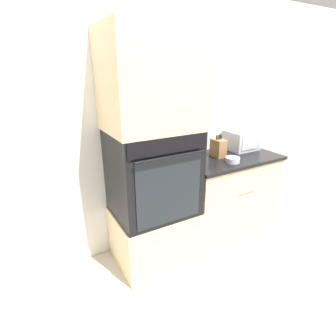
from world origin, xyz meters
The scene contains 11 objects.
ground_plane centered at (0.00, 0.00, 0.00)m, with size 12.00×12.00×0.00m, color beige.
wall_back centered at (0.00, 0.63, 1.25)m, with size 8.00×0.05×2.50m.
oven_cabinet_base centered at (-0.38, 0.30, 0.26)m, with size 0.75×0.60×0.52m.
wall_oven centered at (-0.38, 0.30, 0.91)m, with size 0.73×0.64×0.78m.
oven_cabinet_upper centered at (-0.38, 0.30, 1.70)m, with size 0.75×0.60×0.79m.
counter_unit centered at (0.53, 0.30, 0.46)m, with size 1.07×0.63×0.92m.
microwave centered at (0.82, 0.43, 1.03)m, with size 0.34×0.30×0.22m.
knife_block centered at (0.41, 0.35, 1.02)m, with size 0.11×0.15×0.23m.
bowl centered at (0.42, 0.13, 0.95)m, with size 0.14×0.14×0.05m.
condiment_jar_near centered at (0.18, 0.48, 0.97)m, with size 0.06×0.06×0.10m.
condiment_jar_mid centered at (0.25, 0.51, 0.98)m, with size 0.04×0.04×0.12m.
Camera 1 is at (-1.34, -1.66, 1.78)m, focal length 28.00 mm.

